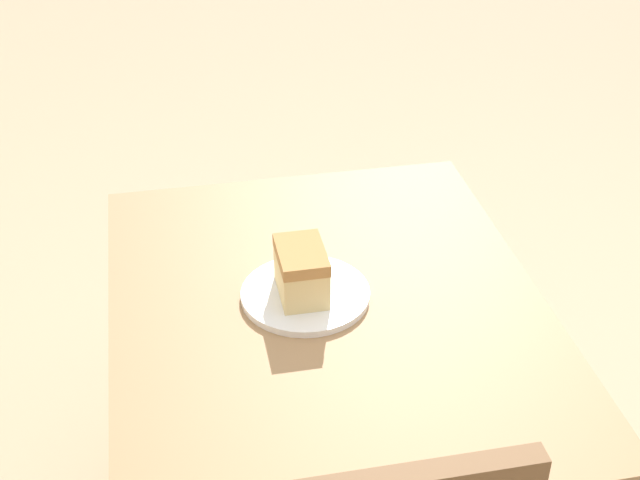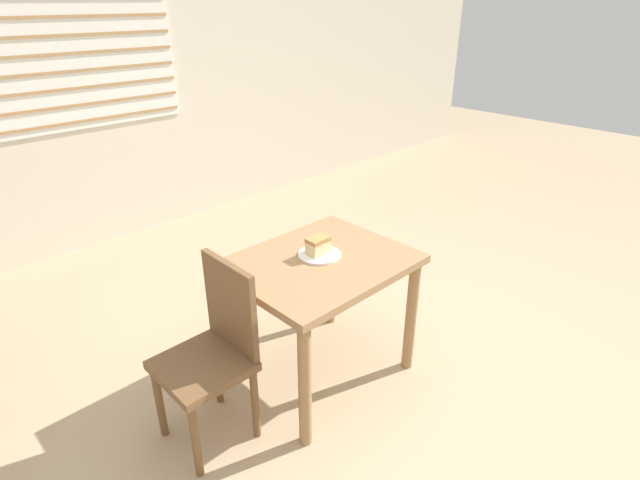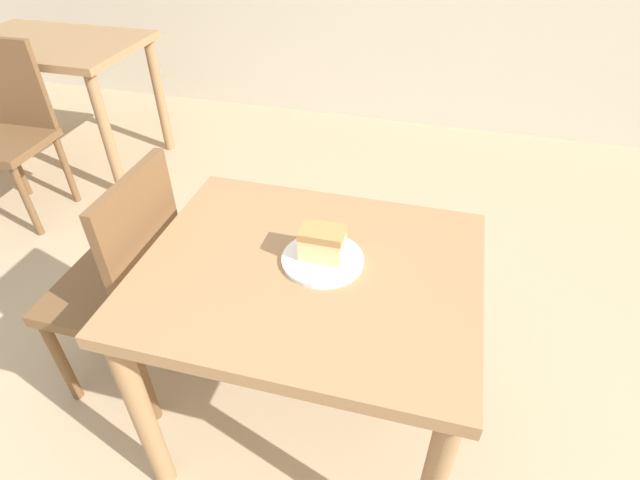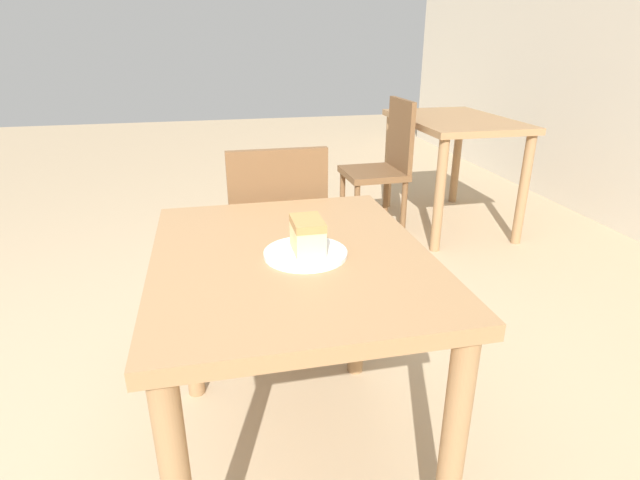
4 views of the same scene
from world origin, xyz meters
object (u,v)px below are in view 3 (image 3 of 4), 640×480
Objects in this scene: cake_slice at (322,243)px; plate at (323,259)px; dining_table_far at (54,63)px; chair_near_window at (126,283)px; chair_far_corner at (10,128)px; dining_table_near at (309,300)px.

plate is at bearing -64.39° from cake_slice.
dining_table_far is 1.13× the size of chair_near_window.
chair_far_corner is 2.02m from cake_slice.
cake_slice is at bearing -35.58° from dining_table_far.
dining_table_far is 2.34m from cake_slice.
cake_slice reaches higher than dining_table_near.
plate reaches higher than dining_table_near.
chair_near_window is (-0.62, 0.04, -0.12)m from dining_table_near.
chair_far_corner is (-1.17, 0.85, 0.00)m from chair_near_window.
dining_table_near is 1.01× the size of chair_near_window.
plate is at bearing -26.74° from chair_far_corner.
chair_near_window and chair_far_corner have the same top height.
dining_table_near is at bearing -36.74° from dining_table_far.
cake_slice is (1.81, -0.85, 0.29)m from chair_far_corner.
dining_table_near is 0.18m from cake_slice.
chair_far_corner is at bearing 154.80° from plate.
plate is (1.82, -0.85, 0.25)m from chair_far_corner.
dining_table_near is 0.63m from chair_near_window.
chair_near_window is 0.71m from cake_slice.
dining_table_near is 0.89× the size of dining_table_far.
dining_table_near is at bearing -130.36° from plate.
dining_table_far is at bearing -137.27° from chair_near_window.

